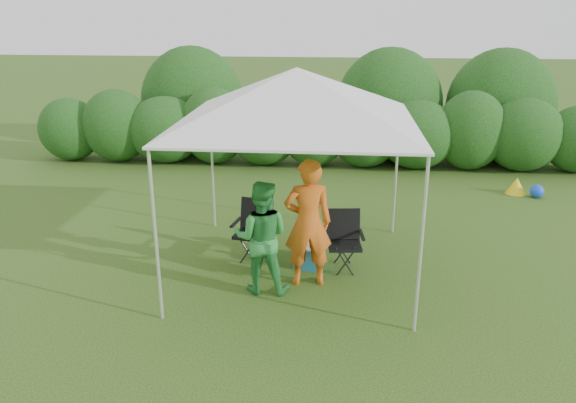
# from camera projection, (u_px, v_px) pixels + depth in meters

# --- Properties ---
(ground) EXTENTS (70.00, 70.00, 0.00)m
(ground) POSITION_uv_depth(u_px,v_px,m) (293.00, 284.00, 7.60)
(ground) COLOR #3B5D1D
(hedge) EXTENTS (13.27, 1.53, 1.80)m
(hedge) POSITION_uv_depth(u_px,v_px,m) (314.00, 131.00, 12.96)
(hedge) COLOR #215219
(hedge) RESTS_ON ground
(canopy) EXTENTS (3.10, 3.10, 2.83)m
(canopy) POSITION_uv_depth(u_px,v_px,m) (296.00, 96.00, 7.25)
(canopy) COLOR silver
(canopy) RESTS_ON ground
(chair_right) EXTENTS (0.56, 0.52, 0.84)m
(chair_right) POSITION_uv_depth(u_px,v_px,m) (344.00, 236.00, 7.96)
(chair_right) COLOR black
(chair_right) RESTS_ON ground
(chair_left) EXTENTS (0.61, 0.57, 0.87)m
(chair_left) POSITION_uv_depth(u_px,v_px,m) (254.00, 226.00, 8.30)
(chair_left) COLOR black
(chair_left) RESTS_ON ground
(man) EXTENTS (0.70, 0.53, 1.75)m
(man) POSITION_uv_depth(u_px,v_px,m) (308.00, 223.00, 7.36)
(man) COLOR #D85D18
(man) RESTS_ON ground
(woman) EXTENTS (0.74, 0.58, 1.51)m
(woman) POSITION_uv_depth(u_px,v_px,m) (262.00, 237.00, 7.21)
(woman) COLOR #2E8E3C
(woman) RESTS_ON ground
(cooler) EXTENTS (0.45, 0.36, 0.34)m
(cooler) POSITION_uv_depth(u_px,v_px,m) (309.00, 256.00, 8.04)
(cooler) COLOR teal
(cooler) RESTS_ON ground
(bottle) EXTENTS (0.07, 0.07, 0.27)m
(bottle) POSITION_uv_depth(u_px,v_px,m) (313.00, 238.00, 7.90)
(bottle) COLOR #592D0C
(bottle) RESTS_ON cooler
(lawn_toy) EXTENTS (0.66, 0.55, 0.33)m
(lawn_toy) POSITION_uv_depth(u_px,v_px,m) (522.00, 187.00, 11.14)
(lawn_toy) COLOR yellow
(lawn_toy) RESTS_ON ground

